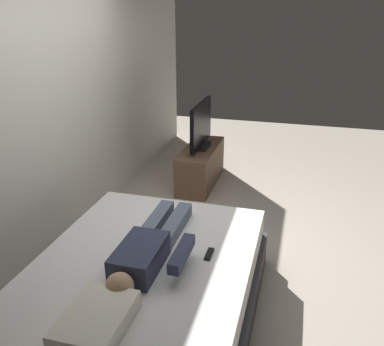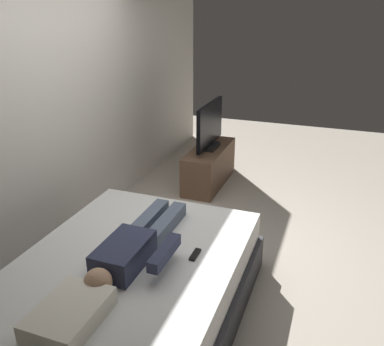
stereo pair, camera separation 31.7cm
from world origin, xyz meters
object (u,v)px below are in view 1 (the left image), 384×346
(bed, at_px, (145,291))
(pillow, at_px, (96,321))
(remote, at_px, (209,254))
(tv_stand, at_px, (201,166))
(person, at_px, (149,248))
(tv, at_px, (201,126))

(bed, height_order, pillow, pillow)
(remote, bearing_deg, pillow, 153.56)
(pillow, height_order, remote, pillow)
(bed, bearing_deg, tv_stand, 5.28)
(bed, xyz_separation_m, tv_stand, (2.61, 0.24, -0.01))
(pillow, height_order, person, person)
(remote, xyz_separation_m, tv_stand, (2.43, 0.68, -0.30))
(person, height_order, tv_stand, person)
(bed, distance_m, person, 0.36)
(remote, distance_m, tv, 2.53)
(tv, bearing_deg, tv_stand, 0.00)
(bed, bearing_deg, pillow, 180.00)
(bed, height_order, remote, remote)
(pillow, xyz_separation_m, tv_stand, (3.31, 0.24, -0.35))
(bed, height_order, tv_stand, bed)
(bed, relative_size, tv_stand, 1.86)
(remote, bearing_deg, bed, 112.32)
(remote, bearing_deg, tv, 15.64)
(bed, distance_m, tv_stand, 2.62)
(tv_stand, bearing_deg, person, -173.92)
(bed, bearing_deg, remote, -67.68)
(pillow, xyz_separation_m, person, (0.73, -0.03, 0.02))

